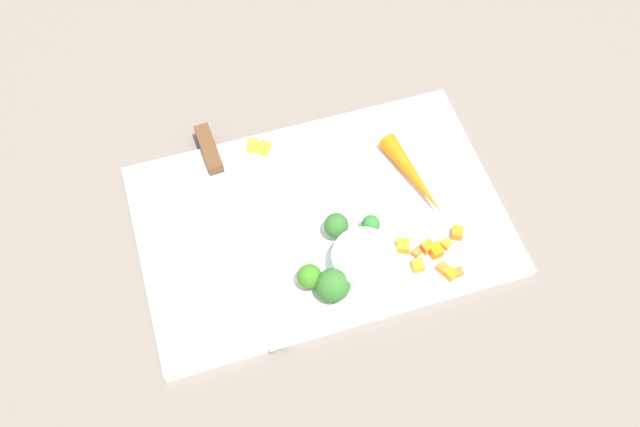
{
  "coord_description": "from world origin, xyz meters",
  "views": [
    {
      "loc": [
        -0.14,
        -0.47,
        0.84
      ],
      "look_at": [
        0.0,
        0.0,
        0.02
      ],
      "focal_mm": 40.13,
      "sensor_mm": 36.0,
      "label": 1
    }
  ],
  "objects": [
    {
      "name": "broccoli_floret_2",
      "position": [
        0.06,
        -0.04,
        0.03
      ],
      "size": [
        0.02,
        0.02,
        0.03
      ],
      "color": "#93C162",
      "rests_on": "cutting_board"
    },
    {
      "name": "prep_bowl",
      "position": [
        0.03,
        -0.09,
        0.03
      ],
      "size": [
        0.08,
        0.08,
        0.03
      ],
      "primitive_type": "cylinder",
      "color": "white",
      "rests_on": "cutting_board"
    },
    {
      "name": "broccoli_floret_0",
      "position": [
        0.01,
        -0.03,
        0.03
      ],
      "size": [
        0.03,
        0.03,
        0.04
      ],
      "color": "#91C36A",
      "rests_on": "cutting_board"
    },
    {
      "name": "carrot_dice_6",
      "position": [
        0.16,
        -0.08,
        0.02
      ],
      "size": [
        0.02,
        0.02,
        0.01
      ],
      "primitive_type": "cube",
      "rotation": [
        0.0,
        0.0,
        2.68
      ],
      "color": "orange",
      "rests_on": "cutting_board"
    },
    {
      "name": "ground_plane",
      "position": [
        0.0,
        0.0,
        0.0
      ],
      "size": [
        4.0,
        4.0,
        0.0
      ],
      "primitive_type": "plane",
      "color": "#6F655C"
    },
    {
      "name": "broccoli_floret_1",
      "position": [
        -0.02,
        -0.11,
        0.03
      ],
      "size": [
        0.04,
        0.04,
        0.04
      ],
      "color": "#8FC158",
      "rests_on": "cutting_board"
    },
    {
      "name": "carrot_dice_1",
      "position": [
        0.12,
        -0.09,
        0.02
      ],
      "size": [
        0.02,
        0.02,
        0.01
      ],
      "primitive_type": "cube",
      "rotation": [
        0.0,
        0.0,
        1.86
      ],
      "color": "orange",
      "rests_on": "cutting_board"
    },
    {
      "name": "pepper_dice_0",
      "position": [
        -0.06,
        0.14,
        0.02
      ],
      "size": [
        0.02,
        0.02,
        0.01
      ],
      "primitive_type": "cube",
      "rotation": [
        0.0,
        0.0,
        1.24
      ],
      "color": "yellow",
      "rests_on": "cutting_board"
    },
    {
      "name": "carrot_dice_9",
      "position": [
        0.13,
        -0.13,
        0.02
      ],
      "size": [
        0.02,
        0.02,
        0.01
      ],
      "primitive_type": "cube",
      "rotation": [
        0.0,
        0.0,
        0.36
      ],
      "color": "orange",
      "rests_on": "cutting_board"
    },
    {
      "name": "carrot_dice_3",
      "position": [
        0.1,
        -0.09,
        0.02
      ],
      "size": [
        0.01,
        0.01,
        0.01
      ],
      "primitive_type": "cube",
      "rotation": [
        0.0,
        0.0,
        0.5
      ],
      "color": "orange",
      "rests_on": "cutting_board"
    },
    {
      "name": "pepper_dice_1",
      "position": [
        -0.04,
        0.13,
        0.02
      ],
      "size": [
        0.02,
        0.02,
        0.01
      ],
      "primitive_type": "cube",
      "rotation": [
        0.0,
        0.0,
        2.44
      ],
      "color": "yellow",
      "rests_on": "cutting_board"
    },
    {
      "name": "carrot_dice_0",
      "position": [
        0.14,
        -0.09,
        0.02
      ],
      "size": [
        0.02,
        0.02,
        0.01
      ],
      "primitive_type": "cube",
      "rotation": [
        0.0,
        0.0,
        0.5
      ],
      "color": "orange",
      "rests_on": "cutting_board"
    },
    {
      "name": "cutting_board",
      "position": [
        0.0,
        0.0,
        0.01
      ],
      "size": [
        0.48,
        0.32,
        0.01
      ],
      "primitive_type": "cube",
      "color": "white",
      "rests_on": "ground_plane"
    },
    {
      "name": "carrot_dice_4",
      "position": [
        0.09,
        -0.08,
        0.02
      ],
      "size": [
        0.02,
        0.02,
        0.01
      ],
      "primitive_type": "cube",
      "rotation": [
        0.0,
        0.0,
        2.76
      ],
      "color": "orange",
      "rests_on": "cutting_board"
    },
    {
      "name": "carrot_dice_5",
      "position": [
        0.14,
        -0.13,
        0.02
      ],
      "size": [
        0.01,
        0.01,
        0.01
      ],
      "primitive_type": "cube",
      "rotation": [
        0.0,
        0.0,
        1.62
      ],
      "color": "orange",
      "rests_on": "cutting_board"
    },
    {
      "name": "broccoli_floret_3",
      "position": [
        -0.04,
        -0.09,
        0.03
      ],
      "size": [
        0.03,
        0.03,
        0.04
      ],
      "color": "#86BA63",
      "rests_on": "cutting_board"
    },
    {
      "name": "whole_carrot",
      "position": [
        0.14,
        0.02,
        0.03
      ],
      "size": [
        0.05,
        0.14,
        0.03
      ],
      "primitive_type": "cone",
      "rotation": [
        1.57,
        0.0,
        0.21
      ],
      "color": "orange",
      "rests_on": "cutting_board"
    },
    {
      "name": "carrot_dice_7",
      "position": [
        0.1,
        -0.11,
        0.02
      ],
      "size": [
        0.02,
        0.02,
        0.01
      ],
      "primitive_type": "cube",
      "rotation": [
        0.0,
        0.0,
        1.52
      ],
      "color": "orange",
      "rests_on": "cutting_board"
    },
    {
      "name": "carrot_dice_2",
      "position": [
        0.13,
        -0.12,
        0.02
      ],
      "size": [
        0.02,
        0.02,
        0.01
      ],
      "primitive_type": "cube",
      "rotation": [
        0.0,
        0.0,
        0.46
      ],
      "color": "orange",
      "rests_on": "cutting_board"
    },
    {
      "name": "carrot_dice_8",
      "position": [
        0.13,
        -0.1,
        0.02
      ],
      "size": [
        0.02,
        0.02,
        0.01
      ],
      "primitive_type": "cube",
      "rotation": [
        0.0,
        0.0,
        0.06
      ],
      "color": "orange",
      "rests_on": "cutting_board"
    },
    {
      "name": "chef_knife",
      "position": [
        -0.11,
        0.07,
        0.02
      ],
      "size": [
        0.05,
        0.35,
        0.02
      ],
      "rotation": [
        0.0,
        0.0,
        4.77
      ],
      "color": "silver",
      "rests_on": "cutting_board"
    }
  ]
}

